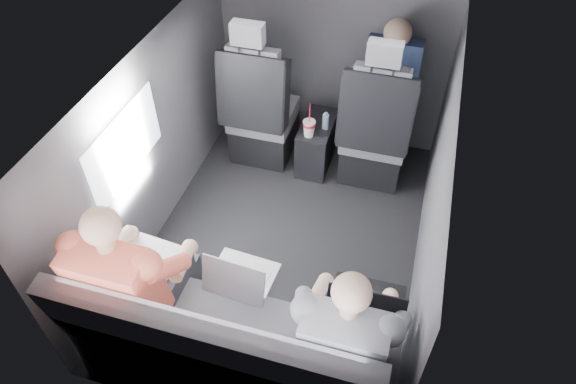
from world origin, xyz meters
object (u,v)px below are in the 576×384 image
(soda_cup, at_px, (309,128))
(passenger_rear_left, at_px, (137,278))
(front_seat_left, at_px, (261,117))
(passenger_rear_right, at_px, (347,334))
(front_seat_right, at_px, (375,136))
(passenger_front_right, at_px, (390,79))
(water_bottle, at_px, (326,121))
(center_console, at_px, (317,143))
(rear_bench, at_px, (228,351))
(laptop_white, at_px, (144,258))
(laptop_black, at_px, (367,304))
(laptop_silver, at_px, (240,275))

(soda_cup, height_order, passenger_rear_left, passenger_rear_left)
(front_seat_left, relative_size, passenger_rear_right, 1.07)
(front_seat_right, height_order, passenger_front_right, front_seat_right)
(front_seat_right, bearing_deg, water_bottle, -179.09)
(center_console, distance_m, rear_bench, 1.94)
(rear_bench, relative_size, passenger_rear_right, 1.35)
(laptop_white, height_order, passenger_rear_right, passenger_rear_right)
(front_seat_left, relative_size, laptop_black, 3.39)
(soda_cup, height_order, laptop_silver, laptop_silver)
(soda_cup, relative_size, laptop_silver, 0.82)
(front_seat_right, bearing_deg, laptop_silver, -105.51)
(laptop_white, xyz_separation_m, laptop_silver, (0.53, 0.04, -0.00))
(rear_bench, height_order, laptop_silver, rear_bench)
(front_seat_right, relative_size, passenger_rear_left, 1.03)
(laptop_silver, xyz_separation_m, passenger_rear_left, (-0.51, -0.16, 0.00))
(front_seat_left, xyz_separation_m, front_seat_right, (0.90, 0.00, 0.00))
(passenger_rear_left, bearing_deg, front_seat_right, 61.93)
(center_console, bearing_deg, passenger_rear_left, -105.54)
(front_seat_left, height_order, laptop_white, front_seat_left)
(laptop_white, relative_size, passenger_rear_left, 0.29)
(front_seat_right, bearing_deg, passenger_rear_right, -85.51)
(soda_cup, bearing_deg, laptop_black, -65.74)
(rear_bench, relative_size, laptop_black, 4.29)
(center_console, distance_m, passenger_front_right, 0.76)
(soda_cup, distance_m, laptop_black, 1.66)
(laptop_black, height_order, passenger_rear_left, passenger_rear_left)
(front_seat_right, distance_m, passenger_front_right, 0.43)
(front_seat_right, xyz_separation_m, laptop_silver, (-0.46, -1.64, 0.23))
(front_seat_left, bearing_deg, water_bottle, -0.66)
(rear_bench, distance_m, passenger_rear_right, 0.67)
(front_seat_right, xyz_separation_m, center_console, (-0.45, 0.04, -0.20))
(center_console, bearing_deg, laptop_black, -68.71)
(soda_cup, bearing_deg, water_bottle, 50.69)
(front_seat_left, relative_size, passenger_rear_left, 1.03)
(soda_cup, height_order, passenger_rear_right, passenger_rear_right)
(laptop_white, distance_m, passenger_rear_right, 1.13)
(soda_cup, distance_m, passenger_rear_right, 1.80)
(laptop_white, xyz_separation_m, passenger_front_right, (1.02, 1.94, 0.11))
(laptop_silver, height_order, passenger_rear_right, passenger_rear_right)
(front_seat_right, bearing_deg, center_console, 174.93)
(passenger_rear_right, bearing_deg, soda_cup, 110.22)
(front_seat_left, xyz_separation_m, center_console, (0.45, 0.04, -0.20))
(laptop_white, xyz_separation_m, laptop_black, (1.19, 0.05, 0.00))
(center_console, bearing_deg, front_seat_right, -5.07)
(center_console, xyz_separation_m, soda_cup, (-0.03, -0.17, 0.27))
(front_seat_left, relative_size, soda_cup, 4.42)
(front_seat_left, distance_m, passenger_rear_right, 2.10)
(soda_cup, bearing_deg, front_seat_left, 163.48)
(front_seat_left, height_order, water_bottle, front_seat_left)
(front_seat_left, bearing_deg, passenger_rear_right, -60.02)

